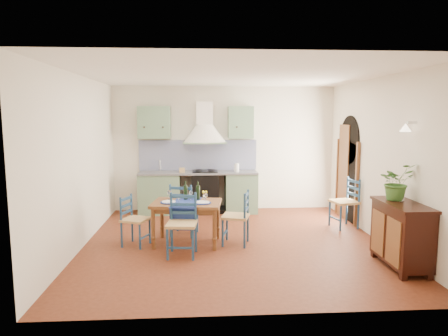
{
  "coord_description": "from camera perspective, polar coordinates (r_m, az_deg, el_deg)",
  "views": [
    {
      "loc": [
        -0.58,
        -6.55,
        2.15
      ],
      "look_at": [
        -0.15,
        0.3,
        1.24
      ],
      "focal_mm": 32.0,
      "sensor_mm": 36.0,
      "label": 1
    }
  ],
  "objects": [
    {
      "name": "dining_table",
      "position": [
        6.72,
        -5.33,
        -5.54
      ],
      "size": [
        1.21,
        0.94,
        1.03
      ],
      "color": "brown",
      "rests_on": "ground"
    },
    {
      "name": "chair_left",
      "position": [
        6.82,
        -12.74,
        -7.24
      ],
      "size": [
        0.5,
        0.5,
        0.84
      ],
      "color": "navy",
      "rests_on": "ground"
    },
    {
      "name": "chair_far",
      "position": [
        7.23,
        -5.81,
        -5.77
      ],
      "size": [
        0.55,
        0.55,
        0.95
      ],
      "color": "navy",
      "rests_on": "ground"
    },
    {
      "name": "chair_right",
      "position": [
        6.7,
        1.93,
        -7.0
      ],
      "size": [
        0.52,
        0.52,
        0.91
      ],
      "color": "navy",
      "rests_on": "ground"
    },
    {
      "name": "right_wall",
      "position": [
        7.53,
        20.51,
        0.85
      ],
      "size": [
        0.26,
        5.0,
        2.8
      ],
      "color": "silver",
      "rests_on": "ground"
    },
    {
      "name": "floor",
      "position": [
        6.92,
        1.41,
        -10.59
      ],
      "size": [
        5.0,
        5.0,
        0.0
      ],
      "primitive_type": "plane",
      "color": "#491E0F",
      "rests_on": "ground"
    },
    {
      "name": "left_wall",
      "position": [
        6.87,
        -19.83,
        0.8
      ],
      "size": [
        0.04,
        5.0,
        2.8
      ],
      "primitive_type": "cube",
      "color": "silver",
      "rests_on": "ground"
    },
    {
      "name": "chair_spare",
      "position": [
        8.05,
        17.0,
        -4.68
      ],
      "size": [
        0.54,
        0.54,
        0.96
      ],
      "color": "navy",
      "rests_on": "ground"
    },
    {
      "name": "potted_plant",
      "position": [
        6.25,
        23.39,
        -1.81
      ],
      "size": [
        0.59,
        0.54,
        0.54
      ],
      "primitive_type": "imported",
      "rotation": [
        0.0,
        0.0,
        0.31
      ],
      "color": "#376728",
      "rests_on": "sideboard"
    },
    {
      "name": "back_wall",
      "position": [
        8.91,
        -2.87,
        0.41
      ],
      "size": [
        5.0,
        0.96,
        2.8
      ],
      "color": "silver",
      "rests_on": "ground"
    },
    {
      "name": "sideboard",
      "position": [
        6.22,
        23.98,
        -8.42
      ],
      "size": [
        0.5,
        1.05,
        0.94
      ],
      "color": "black",
      "rests_on": "ground"
    },
    {
      "name": "ceiling",
      "position": [
        6.61,
        1.48,
        13.21
      ],
      "size": [
        5.0,
        5.0,
        0.01
      ],
      "primitive_type": "cube",
      "color": "white",
      "rests_on": "back_wall"
    },
    {
      "name": "chair_near",
      "position": [
        6.21,
        -6.01,
        -7.97
      ],
      "size": [
        0.49,
        0.49,
        0.96
      ],
      "color": "navy",
      "rests_on": "ground"
    }
  ]
}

